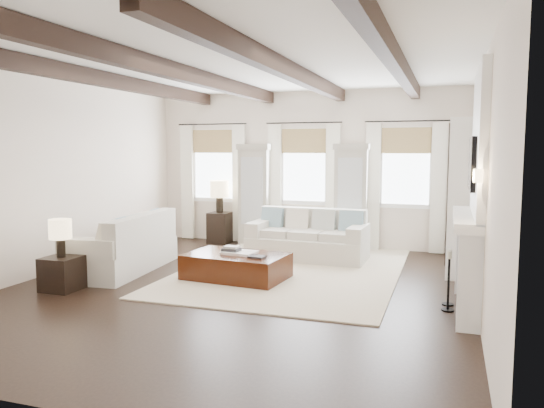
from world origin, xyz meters
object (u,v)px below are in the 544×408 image
(sofa_left, at_px, (126,248))
(side_table_back, at_px, (220,228))
(sofa_back, at_px, (308,239))
(side_table_front, at_px, (62,274))
(ottoman, at_px, (236,267))

(sofa_left, relative_size, side_table_back, 3.47)
(sofa_back, relative_size, sofa_left, 0.94)
(sofa_back, height_order, side_table_back, sofa_back)
(side_table_back, bearing_deg, side_table_front, -97.83)
(sofa_back, bearing_deg, ottoman, -110.04)
(sofa_back, relative_size, side_table_back, 3.27)
(side_table_front, height_order, side_table_back, side_table_back)
(sofa_left, height_order, side_table_front, sofa_left)
(side_table_front, bearing_deg, sofa_back, 49.06)
(ottoman, bearing_deg, sofa_back, 75.47)
(ottoman, xyz_separation_m, side_table_front, (-2.13, -1.38, 0.04))
(sofa_left, bearing_deg, side_table_front, -97.00)
(sofa_left, height_order, side_table_back, sofa_left)
(sofa_left, relative_size, ottoman, 1.50)
(sofa_back, height_order, sofa_left, sofa_left)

